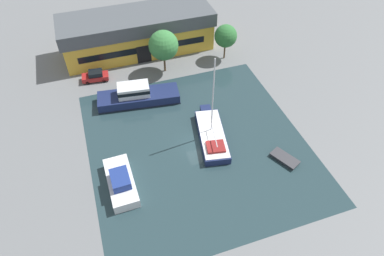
# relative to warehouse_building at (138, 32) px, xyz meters

# --- Properties ---
(ground_plane) EXTENTS (440.00, 440.00, 0.00)m
(ground_plane) POSITION_rel_warehouse_building_xyz_m (2.28, -25.10, -3.46)
(ground_plane) COLOR slate
(water_canal) EXTENTS (28.03, 29.71, 0.01)m
(water_canal) POSITION_rel_warehouse_building_xyz_m (2.28, -25.10, -3.45)
(water_canal) COLOR #23383D
(water_canal) RESTS_ON ground
(warehouse_building) EXTENTS (26.02, 8.71, 6.82)m
(warehouse_building) POSITION_rel_warehouse_building_xyz_m (0.00, 0.00, 0.00)
(warehouse_building) COLOR gold
(warehouse_building) RESTS_ON ground
(quay_tree_near_building) EXTENTS (4.74, 4.74, 7.20)m
(quay_tree_near_building) POSITION_rel_warehouse_building_xyz_m (2.65, -7.69, 1.36)
(quay_tree_near_building) COLOR brown
(quay_tree_near_building) RESTS_ON ground
(quay_tree_by_water) EXTENTS (3.79, 3.79, 6.16)m
(quay_tree_by_water) POSITION_rel_warehouse_building_xyz_m (13.43, -7.31, 0.79)
(quay_tree_by_water) COLOR brown
(quay_tree_by_water) RESTS_ON ground
(parked_car) EXTENTS (4.33, 2.33, 1.69)m
(parked_car) POSITION_rel_warehouse_building_xyz_m (-8.61, -6.64, -2.62)
(parked_car) COLOR maroon
(parked_car) RESTS_ON ground
(sailboat_moored) EXTENTS (5.01, 10.79, 12.35)m
(sailboat_moored) POSITION_rel_warehouse_building_xyz_m (4.51, -24.55, -2.83)
(sailboat_moored) COLOR #19234C
(sailboat_moored) RESTS_ON water_canal
(motor_cruiser) EXTENTS (12.47, 5.16, 3.12)m
(motor_cruiser) POSITION_rel_warehouse_building_xyz_m (-3.31, -14.00, -2.34)
(motor_cruiser) COLOR #19234C
(motor_cruiser) RESTS_ON water_canal
(small_dinghy) EXTENTS (3.11, 3.99, 0.48)m
(small_dinghy) POSITION_rel_warehouse_building_xyz_m (11.96, -31.13, -3.21)
(small_dinghy) COLOR #23282D
(small_dinghy) RESTS_ON water_canal
(cabin_boat) EXTENTS (3.11, 7.30, 2.40)m
(cabin_boat) POSITION_rel_warehouse_building_xyz_m (-8.45, -28.55, -2.57)
(cabin_boat) COLOR silver
(cabin_boat) RESTS_ON water_canal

